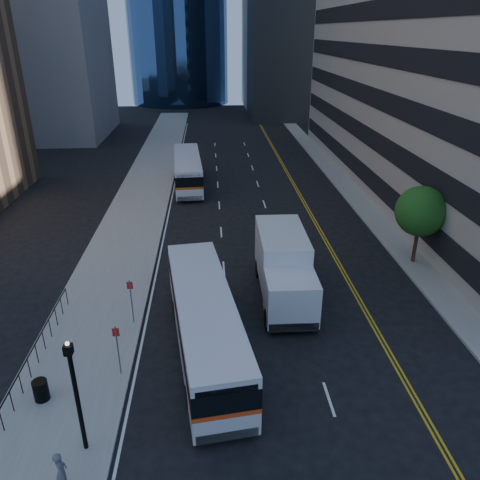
{
  "coord_description": "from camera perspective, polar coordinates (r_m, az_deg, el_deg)",
  "views": [
    {
      "loc": [
        -4.19,
        -18.81,
        14.08
      ],
      "look_at": [
        -2.56,
        6.21,
        2.8
      ],
      "focal_mm": 35.0,
      "sensor_mm": 36.0,
      "label": 1
    }
  ],
  "objects": [
    {
      "name": "ground",
      "position": [
        23.87,
        7.3,
        -12.16
      ],
      "size": [
        160.0,
        160.0,
        0.0
      ],
      "primitive_type": "plane",
      "color": "black",
      "rests_on": "ground"
    },
    {
      "name": "sidewalk_west",
      "position": [
        46.43,
        -11.42,
        6.17
      ],
      "size": [
        5.0,
        90.0,
        0.15
      ],
      "primitive_type": "cube",
      "color": "gray",
      "rests_on": "ground"
    },
    {
      "name": "sidewalk_east",
      "position": [
        47.85,
        12.54,
        6.61
      ],
      "size": [
        2.0,
        90.0,
        0.15
      ],
      "primitive_type": "cube",
      "color": "gray",
      "rests_on": "ground"
    },
    {
      "name": "midrise_west",
      "position": [
        74.78,
        -24.7,
        24.88
      ],
      "size": [
        18.0,
        18.0,
        35.0
      ],
      "primitive_type": "cube",
      "color": "gray",
      "rests_on": "ground"
    },
    {
      "name": "street_tree",
      "position": [
        31.65,
        21.19,
        3.27
      ],
      "size": [
        3.2,
        3.2,
        5.1
      ],
      "color": "#332114",
      "rests_on": "sidewalk_east"
    },
    {
      "name": "lamp_post",
      "position": [
        17.78,
        -19.35,
        -17.14
      ],
      "size": [
        0.28,
        0.28,
        4.56
      ],
      "color": "black",
      "rests_on": "sidewalk_west"
    },
    {
      "name": "bus_front",
      "position": [
        22.21,
        -4.29,
        -9.89
      ],
      "size": [
        4.16,
        11.97,
        3.02
      ],
      "rotation": [
        0.0,
        0.0,
        0.14
      ],
      "color": "silver",
      "rests_on": "ground"
    },
    {
      "name": "bus_rear",
      "position": [
        46.64,
        -6.4,
        8.54
      ],
      "size": [
        3.19,
        11.45,
        2.92
      ],
      "rotation": [
        0.0,
        0.0,
        0.06
      ],
      "color": "silver",
      "rests_on": "ground"
    },
    {
      "name": "box_truck",
      "position": [
        26.39,
        5.36,
        -3.31
      ],
      "size": [
        2.76,
        7.68,
        3.66
      ],
      "rotation": [
        0.0,
        0.0,
        -0.01
      ],
      "color": "silver",
      "rests_on": "ground"
    },
    {
      "name": "trash_can",
      "position": [
        21.7,
        -23.11,
        -16.49
      ],
      "size": [
        0.79,
        0.79,
        0.92
      ],
      "primitive_type": "cylinder",
      "rotation": [
        0.0,
        0.0,
        -0.37
      ],
      "color": "black",
      "rests_on": "sidewalk_west"
    },
    {
      "name": "pedestrian",
      "position": [
        17.97,
        -20.96,
        -24.87
      ],
      "size": [
        0.56,
        0.68,
        1.59
      ],
      "primitive_type": "imported",
      "rotation": [
        0.0,
        0.0,
        1.94
      ],
      "color": "#5A5A62",
      "rests_on": "sidewalk_west"
    }
  ]
}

